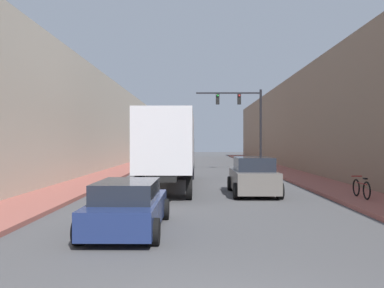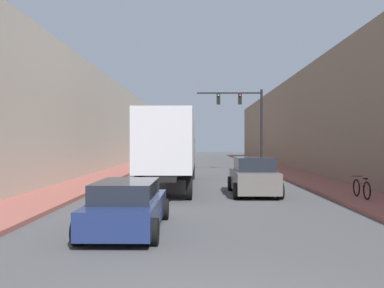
% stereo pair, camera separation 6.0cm
% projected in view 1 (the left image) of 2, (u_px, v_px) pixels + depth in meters
% --- Properties ---
extents(sidewalk_right, '(2.65, 80.00, 0.15)m').
position_uv_depth(sidewalk_right, '(280.00, 170.00, 35.21)').
color(sidewalk_right, '#9E564C').
rests_on(sidewalk_right, ground).
extents(sidewalk_left, '(2.65, 80.00, 0.15)m').
position_uv_depth(sidewalk_left, '(121.00, 170.00, 35.35)').
color(sidewalk_left, '#9E564C').
rests_on(sidewalk_left, ground).
extents(building_right, '(6.00, 80.00, 8.16)m').
position_uv_depth(building_right, '(333.00, 122.00, 35.15)').
color(building_right, '#846B56').
rests_on(building_right, ground).
extents(building_left, '(6.00, 80.00, 8.04)m').
position_uv_depth(building_left, '(69.00, 123.00, 35.38)').
color(building_left, '#BCB29E').
rests_on(building_left, ground).
extents(semi_truck, '(2.44, 13.16, 3.83)m').
position_uv_depth(semi_truck, '(171.00, 146.00, 23.11)').
color(semi_truck, silver).
rests_on(semi_truck, ground).
extents(sedan_car, '(1.99, 4.64, 1.36)m').
position_uv_depth(sedan_car, '(128.00, 206.00, 11.59)').
color(sedan_car, navy).
rests_on(sedan_car, ground).
extents(suv_car, '(2.08, 4.58, 1.72)m').
position_uv_depth(suv_car, '(253.00, 177.00, 19.61)').
color(suv_car, slate).
rests_on(suv_car, ground).
extents(traffic_signal_gantry, '(5.57, 0.35, 6.87)m').
position_uv_depth(traffic_signal_gantry, '(246.00, 115.00, 36.11)').
color(traffic_signal_gantry, black).
rests_on(traffic_signal_gantry, ground).
extents(parked_bicycle, '(0.44, 1.82, 0.86)m').
position_uv_depth(parked_bicycle, '(361.00, 188.00, 17.26)').
color(parked_bicycle, black).
rests_on(parked_bicycle, sidewalk_right).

